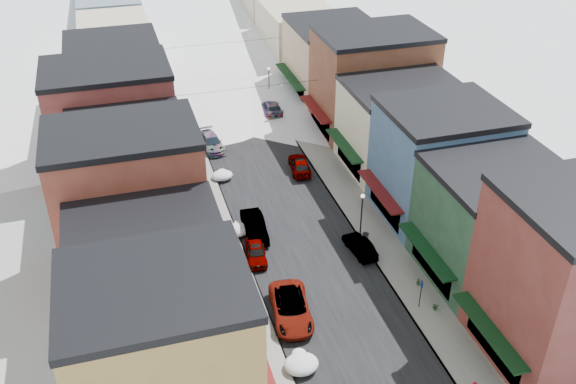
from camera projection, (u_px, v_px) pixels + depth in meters
road at (214, 76)px, 88.21m from camera, size 10.00×160.00×0.01m
sidewalk_left at (166, 80)px, 86.60m from camera, size 3.20×160.00×0.15m
sidewalk_right at (261, 70)px, 89.75m from camera, size 3.20×160.00×0.15m
curb_left at (178, 79)px, 86.97m from camera, size 0.10×160.00×0.15m
curb_right at (250, 71)px, 89.38m from camera, size 0.10×160.00×0.15m
bldg_l_yellow at (164, 359)px, 36.43m from camera, size 11.30×8.70×11.50m
bldg_l_cream at (150, 280)px, 43.88m from camera, size 11.30×8.20×9.50m
bldg_l_brick_near at (130, 202)px, 49.48m from camera, size 12.30×8.20×12.50m
bldg_l_grayblue at (131, 168)px, 57.44m from camera, size 11.30×9.20×9.00m
bldg_l_brick_far at (112, 118)px, 64.00m from camera, size 13.30×9.20×11.00m
bldg_l_tan at (117, 84)px, 72.65m from camera, size 11.30×11.20×10.00m
bldg_r_green at (494, 222)px, 49.77m from camera, size 11.30×9.20×9.50m
bldg_r_blue at (440, 162)px, 56.83m from camera, size 11.30×9.20×10.50m
bldg_r_cream at (401, 126)px, 64.67m from camera, size 12.30×9.20×9.00m
bldg_r_brick_far at (372, 81)px, 71.46m from camera, size 13.30×9.20×11.50m
bldg_r_tan at (333, 60)px, 79.89m from camera, size 11.30×11.20×9.50m
distant_blocks at (187, 2)px, 104.82m from camera, size 34.00×55.00×8.00m
overhead_cables at (231, 64)px, 74.75m from camera, size 16.40×15.04×0.04m
car_white_suv at (291, 308)px, 47.22m from camera, size 3.54×6.29×1.66m
car_silver_sedan at (256, 252)px, 53.22m from camera, size 2.14×4.20×1.37m
car_dark_hatch at (254, 227)px, 56.10m from camera, size 1.93×5.06×1.65m
car_silver_wagon at (211, 142)px, 69.81m from camera, size 2.64×5.34×1.49m
car_green_sedan at (360, 246)px, 53.94m from camera, size 1.87×4.19×1.34m
car_gray_suv at (300, 164)px, 65.54m from camera, size 2.45×4.85×1.58m
car_black_sedan at (271, 108)px, 77.26m from camera, size 2.48×5.59×1.59m
car_lane_silver at (198, 65)px, 89.48m from camera, size 2.36×4.98×1.65m
car_lane_white at (210, 51)px, 94.30m from camera, size 3.36×6.25×1.67m
parking_sign at (421, 292)px, 47.56m from camera, size 0.07×0.35×2.53m
trash_can at (365, 238)px, 54.97m from camera, size 0.55×0.55×0.94m
streetlamp_near at (362, 210)px, 54.76m from camera, size 0.35×0.35×4.23m
streetlamp_far at (269, 79)px, 79.97m from camera, size 0.34×0.34×4.12m
planter_near at (435, 307)px, 47.93m from camera, size 0.56×0.50×0.56m
planter_far at (418, 282)px, 50.37m from camera, size 0.43×0.43×0.56m
snow_pile_near at (301, 363)px, 43.12m from camera, size 2.37×2.66×1.00m
snow_pile_mid at (239, 229)px, 56.45m from camera, size 2.10×2.49×0.89m
snow_pile_far at (222, 175)px, 64.43m from camera, size 2.10×2.49×0.89m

